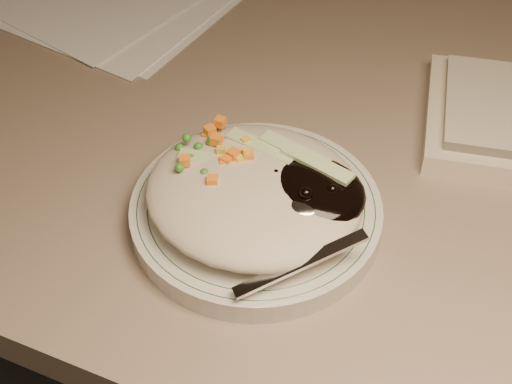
% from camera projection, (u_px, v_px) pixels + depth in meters
% --- Properties ---
extents(desk, '(1.40, 0.70, 0.74)m').
position_uv_depth(desk, '(350.00, 258.00, 0.88)').
color(desk, '#7D6C5B').
rests_on(desk, ground).
extents(plate, '(0.23, 0.23, 0.02)m').
position_uv_depth(plate, '(256.00, 212.00, 0.64)').
color(plate, silver).
rests_on(plate, desk).
extents(plate_rim, '(0.21, 0.21, 0.00)m').
position_uv_depth(plate_rim, '(256.00, 205.00, 0.63)').
color(plate_rim, '#144723').
rests_on(plate_rim, plate).
extents(meal, '(0.21, 0.19, 0.05)m').
position_uv_depth(meal, '(260.00, 189.00, 0.62)').
color(meal, '#BEB39A').
rests_on(meal, plate).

